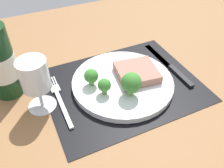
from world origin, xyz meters
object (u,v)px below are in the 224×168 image
(steak, at_px, (137,73))
(wine_bottle, at_px, (0,61))
(plate, at_px, (123,82))
(knife, at_px, (171,67))
(fork, at_px, (60,99))
(wine_glass, at_px, (35,78))

(steak, xyz_separation_m, wine_bottle, (-0.32, 0.11, 0.07))
(plate, bearing_deg, wine_bottle, 159.30)
(steak, bearing_deg, plate, 178.12)
(knife, xyz_separation_m, wine_bottle, (-0.44, 0.10, 0.09))
(plate, distance_m, wine_bottle, 0.31)
(fork, bearing_deg, steak, -4.09)
(plate, relative_size, wine_bottle, 0.94)
(wine_bottle, bearing_deg, fork, -40.21)
(fork, relative_size, wine_bottle, 0.67)
(knife, distance_m, wine_bottle, 0.46)
(knife, bearing_deg, plate, -175.93)
(steak, relative_size, knife, 0.45)
(plate, relative_size, steak, 2.60)
(fork, height_order, knife, knife)
(plate, distance_m, fork, 0.17)
(knife, bearing_deg, wine_glass, -179.56)
(wine_glass, bearing_deg, wine_bottle, 125.96)
(steak, bearing_deg, wine_bottle, 161.62)
(plate, xyz_separation_m, knife, (0.16, 0.01, -0.00))
(knife, relative_size, wine_glass, 1.69)
(plate, distance_m, wine_glass, 0.23)
(steak, height_order, knife, steak)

